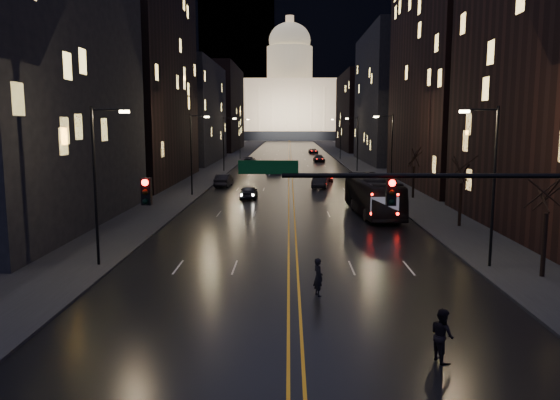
{
  "coord_description": "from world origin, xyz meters",
  "views": [
    {
      "loc": [
        -0.25,
        -19.85,
        8.13
      ],
      "look_at": [
        -0.77,
        12.27,
        3.54
      ],
      "focal_mm": 35.0,
      "sensor_mm": 36.0,
      "label": 1
    }
  ],
  "objects_px": {
    "bus": "(373,195)",
    "receding_car_a": "(320,181)",
    "oncoming_car_a": "(249,192)",
    "pedestrian_b": "(442,335)",
    "pedestrian_a": "(318,277)",
    "oncoming_car_b": "(224,180)",
    "traffic_signal": "(457,206)"
  },
  "relations": [
    {
      "from": "bus",
      "to": "receding_car_a",
      "type": "relative_size",
      "value": 2.39
    },
    {
      "from": "bus",
      "to": "oncoming_car_b",
      "type": "distance_m",
      "value": 26.12
    },
    {
      "from": "oncoming_car_b",
      "to": "receding_car_a",
      "type": "bearing_deg",
      "value": -179.82
    },
    {
      "from": "traffic_signal",
      "to": "bus",
      "type": "height_order",
      "value": "traffic_signal"
    },
    {
      "from": "bus",
      "to": "oncoming_car_a",
      "type": "distance_m",
      "value": 15.3
    },
    {
      "from": "traffic_signal",
      "to": "oncoming_car_a",
      "type": "distance_m",
      "value": 39.44
    },
    {
      "from": "oncoming_car_b",
      "to": "pedestrian_a",
      "type": "distance_m",
      "value": 44.9
    },
    {
      "from": "bus",
      "to": "pedestrian_a",
      "type": "bearing_deg",
      "value": -108.79
    },
    {
      "from": "pedestrian_a",
      "to": "traffic_signal",
      "type": "bearing_deg",
      "value": -156.36
    },
    {
      "from": "receding_car_a",
      "to": "pedestrian_a",
      "type": "relative_size",
      "value": 2.82
    },
    {
      "from": "oncoming_car_a",
      "to": "pedestrian_b",
      "type": "relative_size",
      "value": 2.35
    },
    {
      "from": "bus",
      "to": "receding_car_a",
      "type": "distance_m",
      "value": 20.47
    },
    {
      "from": "oncoming_car_a",
      "to": "oncoming_car_b",
      "type": "relative_size",
      "value": 0.89
    },
    {
      "from": "traffic_signal",
      "to": "pedestrian_b",
      "type": "distance_m",
      "value": 4.71
    },
    {
      "from": "bus",
      "to": "pedestrian_b",
      "type": "distance_m",
      "value": 30.07
    },
    {
      "from": "oncoming_car_a",
      "to": "receding_car_a",
      "type": "xyz_separation_m",
      "value": [
        8.22,
        10.36,
        0.1
      ]
    },
    {
      "from": "pedestrian_b",
      "to": "oncoming_car_a",
      "type": "bearing_deg",
      "value": -3.12
    },
    {
      "from": "receding_car_a",
      "to": "pedestrian_b",
      "type": "distance_m",
      "value": 50.15
    },
    {
      "from": "traffic_signal",
      "to": "oncoming_car_b",
      "type": "xyz_separation_m",
      "value": [
        -14.41,
        48.85,
        -4.3
      ]
    },
    {
      "from": "traffic_signal",
      "to": "oncoming_car_a",
      "type": "relative_size",
      "value": 3.95
    },
    {
      "from": "oncoming_car_a",
      "to": "receding_car_a",
      "type": "height_order",
      "value": "receding_car_a"
    },
    {
      "from": "oncoming_car_a",
      "to": "pedestrian_a",
      "type": "xyz_separation_m",
      "value": [
        5.68,
        -32.77,
        0.17
      ]
    },
    {
      "from": "receding_car_a",
      "to": "pedestrian_a",
      "type": "height_order",
      "value": "pedestrian_a"
    },
    {
      "from": "traffic_signal",
      "to": "pedestrian_b",
      "type": "height_order",
      "value": "traffic_signal"
    },
    {
      "from": "traffic_signal",
      "to": "receding_car_a",
      "type": "relative_size",
      "value": 3.35
    },
    {
      "from": "receding_car_a",
      "to": "pedestrian_a",
      "type": "bearing_deg",
      "value": -85.86
    },
    {
      "from": "traffic_signal",
      "to": "bus",
      "type": "xyz_separation_m",
      "value": [
        1.28,
        27.99,
        -3.39
      ]
    },
    {
      "from": "bus",
      "to": "pedestrian_a",
      "type": "distance_m",
      "value": 23.78
    },
    {
      "from": "bus",
      "to": "pedestrian_a",
      "type": "relative_size",
      "value": 6.74
    },
    {
      "from": "pedestrian_b",
      "to": "pedestrian_a",
      "type": "bearing_deg",
      "value": 12.27
    },
    {
      "from": "oncoming_car_a",
      "to": "pedestrian_b",
      "type": "xyz_separation_m",
      "value": [
        9.54,
        -39.77,
        0.19
      ]
    },
    {
      "from": "oncoming_car_b",
      "to": "pedestrian_b",
      "type": "height_order",
      "value": "pedestrian_b"
    }
  ]
}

